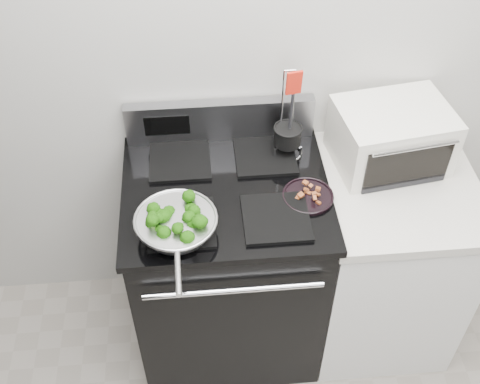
{
  "coord_description": "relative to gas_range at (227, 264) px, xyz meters",
  "views": [
    {
      "loc": [
        -0.39,
        -0.2,
        2.56
      ],
      "look_at": [
        -0.25,
        1.36,
        0.98
      ],
      "focal_mm": 45.0,
      "sensor_mm": 36.0,
      "label": 1
    }
  ],
  "objects": [
    {
      "name": "bacon_plate",
      "position": [
        0.3,
        -0.07,
        0.48
      ],
      "size": [
        0.19,
        0.19,
        0.04
      ],
      "rotation": [
        0.0,
        0.0,
        0.37
      ],
      "color": "black",
      "rests_on": "gas_range"
    },
    {
      "name": "broccoli_pile",
      "position": [
        -0.19,
        -0.21,
        0.53
      ],
      "size": [
        0.23,
        0.23,
        0.08
      ],
      "primitive_type": null,
      "color": "black",
      "rests_on": "skillet"
    },
    {
      "name": "utensil_holder",
      "position": [
        0.26,
        0.18,
        0.53
      ],
      "size": [
        0.13,
        0.13,
        0.4
      ],
      "rotation": [
        0.0,
        0.0,
        0.18
      ],
      "color": "silver",
      "rests_on": "gas_range"
    },
    {
      "name": "skillet",
      "position": [
        -0.19,
        -0.21,
        0.51
      ],
      "size": [
        0.29,
        0.47,
        0.06
      ],
      "rotation": [
        0.0,
        0.0,
        0.02
      ],
      "color": "silver",
      "rests_on": "gas_range"
    },
    {
      "name": "toaster_oven",
      "position": [
        0.66,
        0.14,
        0.56
      ],
      "size": [
        0.47,
        0.38,
        0.25
      ],
      "rotation": [
        0.0,
        0.0,
        0.15
      ],
      "color": "white",
      "rests_on": "counter"
    },
    {
      "name": "back_wall",
      "position": [
        0.3,
        0.34,
        0.86
      ],
      "size": [
        4.0,
        0.02,
        2.7
      ],
      "primitive_type": "cube",
      "color": "#B8B6AE",
      "rests_on": "ground"
    },
    {
      "name": "counter",
      "position": [
        0.68,
        -0.0,
        -0.03
      ],
      "size": [
        0.62,
        0.68,
        0.92
      ],
      "color": "white",
      "rests_on": "floor"
    },
    {
      "name": "gas_range",
      "position": [
        0.0,
        0.0,
        0.0
      ],
      "size": [
        0.79,
        0.69,
        1.13
      ],
      "color": "black",
      "rests_on": "floor"
    }
  ]
}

